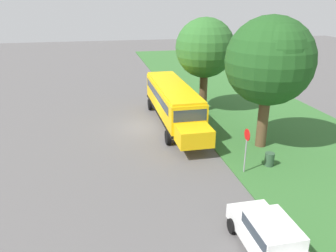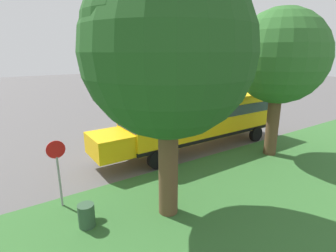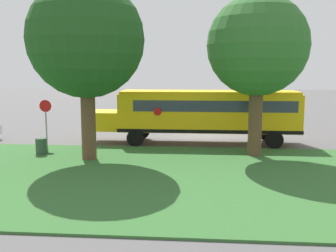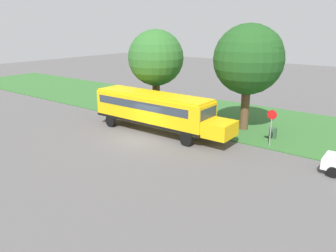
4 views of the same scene
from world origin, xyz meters
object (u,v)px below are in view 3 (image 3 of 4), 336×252
at_px(oak_tree_beside_bus, 255,47).
at_px(trash_bin, 41,147).
at_px(stop_sign, 46,118).
at_px(oak_tree_roadside_mid, 82,37).
at_px(school_bus, 204,112).

height_order(oak_tree_beside_bus, trash_bin, oak_tree_beside_bus).
bearing_deg(stop_sign, trash_bin, -167.01).
bearing_deg(oak_tree_roadside_mid, school_bus, -50.12).
relative_size(oak_tree_beside_bus, oak_tree_roadside_mid, 0.94).
height_order(school_bus, stop_sign, school_bus).
xyz_separation_m(school_bus, oak_tree_beside_bus, (-3.33, -2.49, 3.58)).
bearing_deg(stop_sign, school_bus, -75.98).
relative_size(school_bus, oak_tree_beside_bus, 1.53).
height_order(oak_tree_beside_bus, oak_tree_roadside_mid, oak_tree_roadside_mid).
bearing_deg(school_bus, oak_tree_roadside_mid, 129.88).
bearing_deg(stop_sign, oak_tree_beside_bus, -95.70).
height_order(oak_tree_beside_bus, stop_sign, oak_tree_beside_bus).
distance_m(school_bus, stop_sign, 9.08).
relative_size(oak_tree_roadside_mid, stop_sign, 3.15).
height_order(school_bus, trash_bin, school_bus).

